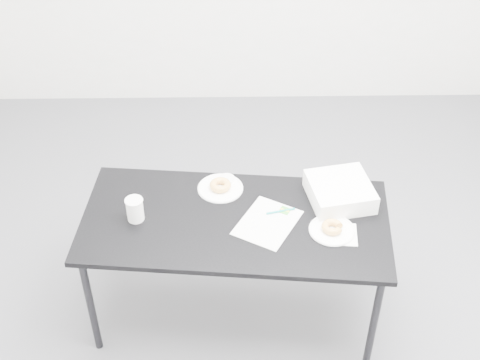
{
  "coord_description": "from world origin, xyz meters",
  "views": [
    {
      "loc": [
        -0.09,
        -2.48,
        2.86
      ],
      "look_at": [
        -0.04,
        0.02,
        0.79
      ],
      "focal_mm": 50.0,
      "sensor_mm": 36.0,
      "label": 1
    }
  ],
  "objects_px": {
    "table": "(235,227)",
    "plate_near": "(332,230)",
    "scorecard": "(267,223)",
    "coffee_cup": "(135,209)",
    "bakery_box": "(340,192)",
    "plate_far": "(220,188)",
    "donut_near": "(332,227)",
    "donut_far": "(220,185)",
    "pen": "(281,211)"
  },
  "relations": [
    {
      "from": "table",
      "to": "donut_far",
      "type": "relative_size",
      "value": 14.21
    },
    {
      "from": "donut_near",
      "to": "table",
      "type": "bearing_deg",
      "value": 169.18
    },
    {
      "from": "scorecard",
      "to": "table",
      "type": "bearing_deg",
      "value": -160.15
    },
    {
      "from": "donut_far",
      "to": "coffee_cup",
      "type": "height_order",
      "value": "coffee_cup"
    },
    {
      "from": "pen",
      "to": "bakery_box",
      "type": "relative_size",
      "value": 0.49
    },
    {
      "from": "donut_near",
      "to": "pen",
      "type": "bearing_deg",
      "value": 149.99
    },
    {
      "from": "table",
      "to": "bakery_box",
      "type": "xyz_separation_m",
      "value": [
        0.52,
        0.14,
        0.1
      ]
    },
    {
      "from": "donut_near",
      "to": "donut_far",
      "type": "xyz_separation_m",
      "value": [
        -0.53,
        0.32,
        -0.0
      ]
    },
    {
      "from": "coffee_cup",
      "to": "scorecard",
      "type": "bearing_deg",
      "value": -3.55
    },
    {
      "from": "table",
      "to": "bakery_box",
      "type": "height_order",
      "value": "bakery_box"
    },
    {
      "from": "table",
      "to": "scorecard",
      "type": "relative_size",
      "value": 4.97
    },
    {
      "from": "plate_far",
      "to": "coffee_cup",
      "type": "bearing_deg",
      "value": -151.87
    },
    {
      "from": "donut_near",
      "to": "donut_far",
      "type": "height_order",
      "value": "same"
    },
    {
      "from": "table",
      "to": "coffee_cup",
      "type": "relative_size",
      "value": 12.63
    },
    {
      "from": "plate_near",
      "to": "table",
      "type": "bearing_deg",
      "value": 169.18
    },
    {
      "from": "pen",
      "to": "bakery_box",
      "type": "xyz_separation_m",
      "value": [
        0.3,
        0.09,
        0.04
      ]
    },
    {
      "from": "donut_near",
      "to": "coffee_cup",
      "type": "distance_m",
      "value": 0.94
    },
    {
      "from": "plate_far",
      "to": "donut_far",
      "type": "relative_size",
      "value": 2.13
    },
    {
      "from": "bakery_box",
      "to": "donut_far",
      "type": "bearing_deg",
      "value": 160.44
    },
    {
      "from": "plate_near",
      "to": "plate_far",
      "type": "bearing_deg",
      "value": 149.06
    },
    {
      "from": "table",
      "to": "plate_near",
      "type": "relative_size",
      "value": 7.05
    },
    {
      "from": "pen",
      "to": "donut_far",
      "type": "bearing_deg",
      "value": 134.77
    },
    {
      "from": "plate_near",
      "to": "plate_far",
      "type": "height_order",
      "value": "plate_near"
    },
    {
      "from": "donut_near",
      "to": "donut_far",
      "type": "distance_m",
      "value": 0.61
    },
    {
      "from": "scorecard",
      "to": "coffee_cup",
      "type": "distance_m",
      "value": 0.63
    },
    {
      "from": "plate_far",
      "to": "bakery_box",
      "type": "bearing_deg",
      "value": -8.6
    },
    {
      "from": "table",
      "to": "bakery_box",
      "type": "distance_m",
      "value": 0.55
    },
    {
      "from": "scorecard",
      "to": "donut_far",
      "type": "height_order",
      "value": "donut_far"
    },
    {
      "from": "coffee_cup",
      "to": "bakery_box",
      "type": "relative_size",
      "value": 0.41
    },
    {
      "from": "plate_far",
      "to": "coffee_cup",
      "type": "xyz_separation_m",
      "value": [
        -0.4,
        -0.22,
        0.06
      ]
    },
    {
      "from": "plate_far",
      "to": "coffee_cup",
      "type": "height_order",
      "value": "coffee_cup"
    },
    {
      "from": "scorecard",
      "to": "plate_far",
      "type": "height_order",
      "value": "plate_far"
    },
    {
      "from": "table",
      "to": "donut_far",
      "type": "xyz_separation_m",
      "value": [
        -0.07,
        0.23,
        0.08
      ]
    },
    {
      "from": "plate_near",
      "to": "donut_far",
      "type": "distance_m",
      "value": 0.61
    },
    {
      "from": "plate_far",
      "to": "bakery_box",
      "type": "height_order",
      "value": "bakery_box"
    },
    {
      "from": "pen",
      "to": "donut_near",
      "type": "bearing_deg",
      "value": -43.58
    },
    {
      "from": "scorecard",
      "to": "plate_near",
      "type": "height_order",
      "value": "plate_near"
    },
    {
      "from": "pen",
      "to": "plate_near",
      "type": "xyz_separation_m",
      "value": [
        0.23,
        -0.13,
        -0.0
      ]
    },
    {
      "from": "scorecard",
      "to": "donut_far",
      "type": "bearing_deg",
      "value": 161.01
    },
    {
      "from": "table",
      "to": "pen",
      "type": "height_order",
      "value": "pen"
    },
    {
      "from": "donut_near",
      "to": "bakery_box",
      "type": "bearing_deg",
      "value": 74.42
    },
    {
      "from": "pen",
      "to": "bakery_box",
      "type": "height_order",
      "value": "bakery_box"
    },
    {
      "from": "table",
      "to": "pen",
      "type": "distance_m",
      "value": 0.23
    },
    {
      "from": "donut_near",
      "to": "plate_far",
      "type": "xyz_separation_m",
      "value": [
        -0.53,
        0.32,
        -0.02
      ]
    },
    {
      "from": "coffee_cup",
      "to": "table",
      "type": "bearing_deg",
      "value": -1.58
    },
    {
      "from": "scorecard",
      "to": "coffee_cup",
      "type": "bearing_deg",
      "value": -154.12
    },
    {
      "from": "bakery_box",
      "to": "pen",
      "type": "bearing_deg",
      "value": -173.78
    },
    {
      "from": "bakery_box",
      "to": "table",
      "type": "bearing_deg",
      "value": -175.87
    },
    {
      "from": "table",
      "to": "donut_far",
      "type": "height_order",
      "value": "donut_far"
    },
    {
      "from": "bakery_box",
      "to": "donut_near",
      "type": "bearing_deg",
      "value": -116.54
    }
  ]
}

